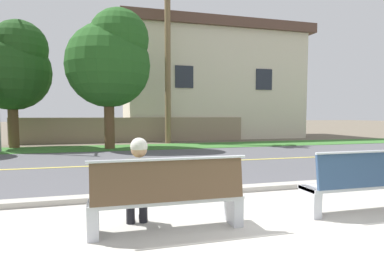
{
  "coord_description": "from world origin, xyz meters",
  "views": [
    {
      "loc": [
        -2.38,
        -3.54,
        1.54
      ],
      "look_at": [
        -0.39,
        3.6,
        1.0
      ],
      "focal_mm": 30.14,
      "sensor_mm": 36.0,
      "label": 1
    }
  ],
  "objects_px": {
    "bench_left": "(168,198)",
    "shade_tree_centre": "(111,59)",
    "seated_person_olive": "(139,181)",
    "shade_tree_left": "(13,66)",
    "bench_right": "(365,184)"
  },
  "relations": [
    {
      "from": "bench_left",
      "to": "shade_tree_centre",
      "type": "relative_size",
      "value": 0.33
    },
    {
      "from": "seated_person_olive",
      "to": "shade_tree_centre",
      "type": "bearing_deg",
      "value": 90.09
    },
    {
      "from": "seated_person_olive",
      "to": "shade_tree_left",
      "type": "height_order",
      "value": "shade_tree_left"
    },
    {
      "from": "bench_right",
      "to": "seated_person_olive",
      "type": "relative_size",
      "value": 1.62
    },
    {
      "from": "bench_right",
      "to": "shade_tree_left",
      "type": "height_order",
      "value": "shade_tree_left"
    },
    {
      "from": "bench_left",
      "to": "seated_person_olive",
      "type": "distance_m",
      "value": 0.45
    },
    {
      "from": "bench_left",
      "to": "seated_person_olive",
      "type": "height_order",
      "value": "seated_person_olive"
    },
    {
      "from": "bench_left",
      "to": "bench_right",
      "type": "distance_m",
      "value": 3.14
    },
    {
      "from": "seated_person_olive",
      "to": "shade_tree_left",
      "type": "distance_m",
      "value": 13.45
    },
    {
      "from": "shade_tree_left",
      "to": "bench_left",
      "type": "bearing_deg",
      "value": -69.48
    },
    {
      "from": "bench_right",
      "to": "bench_left",
      "type": "bearing_deg",
      "value": 180.0
    },
    {
      "from": "seated_person_olive",
      "to": "shade_tree_centre",
      "type": "height_order",
      "value": "shade_tree_centre"
    },
    {
      "from": "seated_person_olive",
      "to": "shade_tree_left",
      "type": "bearing_deg",
      "value": 109.29
    },
    {
      "from": "shade_tree_centre",
      "to": "shade_tree_left",
      "type": "bearing_deg",
      "value": 160.48
    },
    {
      "from": "seated_person_olive",
      "to": "shade_tree_centre",
      "type": "relative_size",
      "value": 0.2
    }
  ]
}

